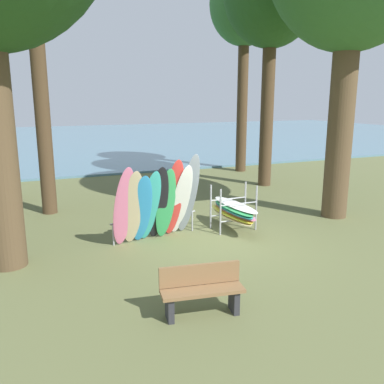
{
  "coord_description": "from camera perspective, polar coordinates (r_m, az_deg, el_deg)",
  "views": [
    {
      "loc": [
        -4.53,
        -8.92,
        3.58
      ],
      "look_at": [
        -0.32,
        1.06,
        1.1
      ],
      "focal_mm": 38.49,
      "sensor_mm": 36.0,
      "label": 1
    }
  ],
  "objects": [
    {
      "name": "park_bench",
      "position": [
        7.09,
        1.34,
        -13.3
      ],
      "size": [
        1.45,
        0.62,
        0.85
      ],
      "color": "#2D2D33",
      "rests_on": "ground"
    },
    {
      "name": "ground_plane",
      "position": [
        10.63,
        3.83,
        -6.82
      ],
      "size": [
        80.0,
        80.0,
        0.0
      ],
      "primitive_type": "plane",
      "color": "#60663D"
    },
    {
      "name": "lake_water",
      "position": [
        37.57,
        -15.98,
        7.01
      ],
      "size": [
        80.0,
        36.0,
        0.1
      ],
      "primitive_type": "cube",
      "color": "slate",
      "rests_on": "ground"
    },
    {
      "name": "leaning_board_pile",
      "position": [
        10.37,
        -4.68,
        -1.59
      ],
      "size": [
        2.46,
        1.19,
        2.23
      ],
      "color": "pink",
      "rests_on": "ground"
    },
    {
      "name": "tree_far_left_back",
      "position": [
        20.97,
        7.32,
        23.98
      ],
      "size": [
        3.27,
        3.27,
        9.71
      ],
      "color": "#4C3823",
      "rests_on": "ground"
    },
    {
      "name": "board_storage_rack",
      "position": [
        11.46,
        5.71,
        -2.5
      ],
      "size": [
        1.15,
        2.12,
        1.25
      ],
      "color": "#9EA0A5",
      "rests_on": "ground"
    }
  ]
}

